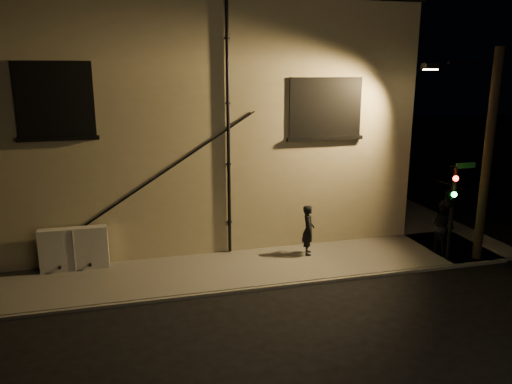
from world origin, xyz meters
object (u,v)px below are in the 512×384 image
object	(u,v)px
traffic_signal	(450,197)
streetlamp_pole	(484,152)
pedestrian_a	(308,230)
utility_cabinet	(74,249)
pedestrian_b	(443,226)

from	to	relation	value
traffic_signal	streetlamp_pole	world-z (taller)	streetlamp_pole
streetlamp_pole	pedestrian_a	bearing A→B (deg)	161.75
utility_cabinet	pedestrian_a	size ratio (longest dim) A/B	1.20
pedestrian_a	streetlamp_pole	size ratio (longest dim) A/B	0.25
pedestrian_b	streetlamp_pole	world-z (taller)	streetlamp_pole
pedestrian_b	traffic_signal	bearing A→B (deg)	143.56
streetlamp_pole	utility_cabinet	bearing A→B (deg)	169.48
traffic_signal	streetlamp_pole	xyz separation A→B (m)	(1.12, 0.05, 1.40)
traffic_signal	streetlamp_pole	size ratio (longest dim) A/B	0.47
traffic_signal	utility_cabinet	bearing A→B (deg)	168.29
utility_cabinet	pedestrian_a	distance (m)	7.59
utility_cabinet	pedestrian_b	bearing A→B (deg)	-7.75
pedestrian_b	utility_cabinet	bearing A→B (deg)	72.87
utility_cabinet	streetlamp_pole	distance (m)	13.33
pedestrian_b	traffic_signal	xyz separation A→B (m)	(-0.40, -0.78, 1.25)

